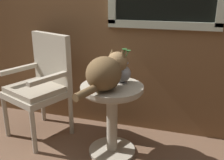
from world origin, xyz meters
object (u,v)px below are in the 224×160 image
Objects in this scene: wicker_side_table at (112,108)px; cat at (106,72)px; wicker_chair at (42,82)px; pewter_vase_with_ivy at (123,72)px.

wicker_side_table is 0.35m from cat.
cat is (-0.02, -0.08, 0.34)m from wicker_side_table.
cat is (0.73, -0.22, 0.23)m from wicker_chair.
wicker_side_table is 1.02× the size of cat.
pewter_vase_with_ivy is at bearing 55.52° from wicker_side_table.
pewter_vase_with_ivy reaches higher than wicker_side_table.
cat is at bearing -106.17° from wicker_side_table.
cat is 0.20m from pewter_vase_with_ivy.
wicker_chair reaches higher than pewter_vase_with_ivy.
wicker_side_table is at bearing 73.83° from cat.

